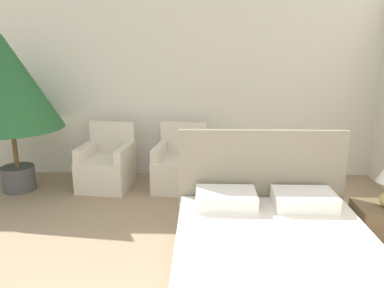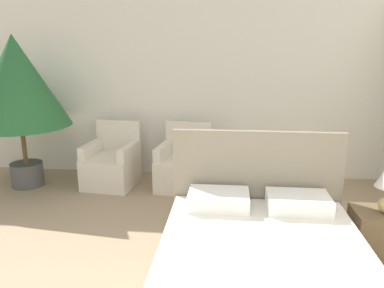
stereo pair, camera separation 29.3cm
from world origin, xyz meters
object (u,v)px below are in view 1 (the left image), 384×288
Objects in this scene: potted_palm at (7,85)px; nightstand at (380,229)px; bed at (276,265)px; armchair_near_window_left at (107,168)px; armchair_near_window_right at (180,169)px.

potted_palm reaches higher than nightstand.
bed is at bearing -35.13° from potted_palm.
armchair_near_window_right is at bearing 6.87° from armchair_near_window_left.
armchair_near_window_right is at bearing 141.13° from nightstand.
bed is 2.48m from armchair_near_window_right.
armchair_near_window_right is (1.02, -0.00, 0.00)m from armchair_near_window_left.
potted_palm is (-3.08, 2.17, 1.16)m from bed.
armchair_near_window_right is 2.48m from potted_palm.
nightstand is (3.02, -1.61, -0.04)m from armchair_near_window_left.
nightstand is at bearing -19.31° from potted_palm.
potted_palm reaches higher than armchair_near_window_right.
armchair_near_window_right reaches higher than nightstand.
bed is at bearing -147.91° from nightstand.
bed is at bearing -61.15° from armchair_near_window_right.
potted_palm is 4.61m from nightstand.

